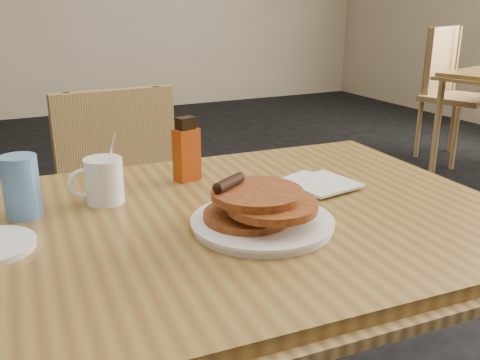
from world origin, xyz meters
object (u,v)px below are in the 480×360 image
at_px(syrup_bottle, 187,151).
at_px(blue_tumbler, 21,187).
at_px(main_table, 209,236).
at_px(chair_main_far, 127,204).
at_px(pancake_plate, 262,213).
at_px(coffee_mug, 103,180).
at_px(chair_neighbor_far, 450,81).

bearing_deg(syrup_bottle, blue_tumbler, 174.15).
distance_m(syrup_bottle, blue_tumbler, 0.39).
xyz_separation_m(main_table, chair_main_far, (0.00, 0.71, -0.18)).
bearing_deg(syrup_bottle, pancake_plate, -102.30).
xyz_separation_m(main_table, pancake_plate, (0.07, -0.09, 0.07)).
distance_m(coffee_mug, blue_tumbler, 0.16).
relative_size(chair_neighbor_far, pancake_plate, 3.55).
bearing_deg(pancake_plate, chair_main_far, 95.06).
relative_size(chair_main_far, coffee_mug, 5.76).
relative_size(main_table, coffee_mug, 8.61).
height_order(main_table, coffee_mug, coffee_mug).
height_order(chair_neighbor_far, syrup_bottle, chair_neighbor_far).
distance_m(main_table, blue_tumbler, 0.39).
distance_m(chair_main_far, pancake_plate, 0.84).
relative_size(main_table, pancake_plate, 4.83).
distance_m(main_table, syrup_bottle, 0.27).
height_order(chair_main_far, coffee_mug, coffee_mug).
bearing_deg(blue_tumbler, chair_main_far, 58.24).
relative_size(chair_neighbor_far, coffee_mug, 6.34).
bearing_deg(coffee_mug, chair_main_far, 59.28).
bearing_deg(coffee_mug, syrup_bottle, 3.78).
relative_size(main_table, chair_neighbor_far, 1.36).
distance_m(main_table, coffee_mug, 0.26).
height_order(syrup_bottle, blue_tumbler, syrup_bottle).
xyz_separation_m(coffee_mug, syrup_bottle, (0.22, 0.06, 0.02)).
bearing_deg(syrup_bottle, chair_neighbor_far, 15.94).
xyz_separation_m(chair_main_far, blue_tumbler, (-0.34, -0.54, 0.28)).
bearing_deg(pancake_plate, coffee_mug, 132.01).
height_order(chair_neighbor_far, pancake_plate, chair_neighbor_far).
distance_m(chair_main_far, blue_tumbler, 0.70).
bearing_deg(main_table, pancake_plate, -52.04).
relative_size(chair_main_far, syrup_bottle, 5.73).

